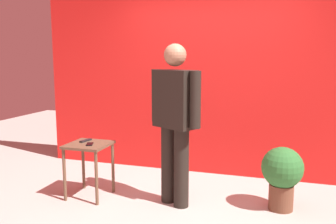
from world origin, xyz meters
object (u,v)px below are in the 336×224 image
object	(u,v)px
standing_person	(175,117)
side_table	(89,153)
cell_phone	(90,144)
tv_remote	(86,141)
potted_plant	(282,173)

from	to	relation	value
standing_person	side_table	size ratio (longest dim) A/B	2.77
standing_person	cell_phone	size ratio (longest dim) A/B	12.29
tv_remote	side_table	bearing A→B (deg)	-32.21
cell_phone	potted_plant	size ratio (longest dim) A/B	0.21
side_table	tv_remote	xyz separation A→B (m)	(-0.08, 0.08, 0.13)
side_table	potted_plant	size ratio (longest dim) A/B	0.93
side_table	tv_remote	bearing A→B (deg)	136.16
cell_phone	potted_plant	xyz separation A→B (m)	(2.11, 0.33, -0.24)
tv_remote	potted_plant	size ratio (longest dim) A/B	0.25
standing_person	side_table	bearing A→B (deg)	-174.78
standing_person	potted_plant	world-z (taller)	standing_person
tv_remote	standing_person	bearing A→B (deg)	12.22
side_table	cell_phone	size ratio (longest dim) A/B	4.44
side_table	cell_phone	world-z (taller)	cell_phone
cell_phone	potted_plant	distance (m)	2.15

